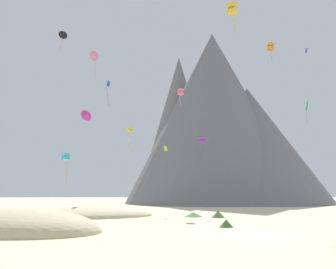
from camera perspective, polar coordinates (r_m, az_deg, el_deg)
The scene contains 20 objects.
ground_plane at distance 30.65m, azimuth 12.54°, elevation -14.26°, with size 400.00×400.00×0.00m, color beige.
dune_foreground_left at distance 36.65m, azimuth -22.02°, elevation -12.86°, with size 17.22×11.85×3.99m, color #CCBA8E.
dune_foreground_right at distance 55.11m, azimuth -11.11°, elevation -11.58°, with size 17.26×13.80×2.75m, color #CCBA8E.
bush_near_right at distance 50.88m, azimuth 7.31°, elevation -11.46°, with size 1.83×1.83×0.87m, color #568442.
bush_near_left at distance 52.24m, azimuth 3.70°, elevation -11.56°, with size 2.61×2.61×0.62m, color #668C4C.
bush_far_left at distance 37.42m, azimuth 8.48°, elevation -12.68°, with size 1.36×1.36×0.75m, color #477238.
rock_massif at distance 112.61m, azimuth 7.34°, elevation 1.27°, with size 68.87×62.68×49.48m.
kite_gold_high at distance 59.91m, azimuth 9.30°, elevation 17.61°, with size 1.48×1.39×4.69m.
kite_orange_high at distance 95.09m, azimuth 14.71°, elevation 12.27°, with size 1.55×1.44×4.34m.
kite_yellow_mid at distance 82.44m, azimuth -5.67°, elevation 0.68°, with size 1.20×1.20×5.27m.
kite_blue_mid at distance 81.33m, azimuth -8.72°, elevation 6.81°, with size 0.78×0.91×5.29m.
kite_black_high at distance 71.73m, azimuth -15.09°, elevation 13.76°, with size 1.56×1.11×3.61m.
kite_violet_mid at distance 88.75m, azimuth 5.00°, elevation -0.74°, with size 1.44×1.52×5.34m.
kite_pink_high at distance 93.47m, azimuth -10.69°, elevation 11.18°, with size 2.11×1.79×6.04m.
kite_cyan_low at distance 75.16m, azimuth -14.70°, elevation -3.23°, with size 1.66×1.66×5.40m.
kite_green_mid at distance 92.71m, azimuth 19.55°, elevation 3.94°, with size 1.97×2.58×5.64m.
kite_rainbow_mid at distance 65.71m, azimuth 1.84°, elevation 6.21°, with size 1.05×1.02×2.98m.
kite_lime_low at distance 59.30m, azimuth -0.36°, elevation -2.07°, with size 0.63×0.61×0.75m.
kite_indigo_high at distance 89.58m, azimuth 19.51°, elevation 11.46°, with size 0.69×0.41×1.10m.
kite_magenta_low at distance 54.18m, azimuth -11.76°, elevation 2.78°, with size 1.73×1.62×1.63m.
Camera 1 is at (-8.14, -29.37, 3.27)m, focal length 41.82 mm.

